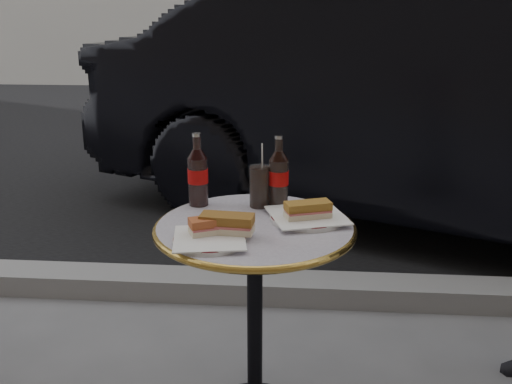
# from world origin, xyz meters

# --- Properties ---
(asphalt_road) EXTENTS (40.00, 8.00, 0.00)m
(asphalt_road) POSITION_xyz_m (0.00, 5.00, 0.00)
(asphalt_road) COLOR black
(asphalt_road) RESTS_ON ground
(curb) EXTENTS (40.00, 0.20, 0.12)m
(curb) POSITION_xyz_m (0.00, 0.90, 0.05)
(curb) COLOR gray
(curb) RESTS_ON ground
(bistro_table) EXTENTS (0.62, 0.62, 0.73)m
(bistro_table) POSITION_xyz_m (0.00, 0.00, 0.37)
(bistro_table) COLOR #BAB2C4
(bistro_table) RESTS_ON ground
(plate_left) EXTENTS (0.21, 0.21, 0.01)m
(plate_left) POSITION_xyz_m (-0.12, -0.15, 0.74)
(plate_left) COLOR silver
(plate_left) RESTS_ON bistro_table
(plate_right) EXTENTS (0.26, 0.26, 0.01)m
(plate_right) POSITION_xyz_m (0.16, 0.05, 0.74)
(plate_right) COLOR silver
(plate_right) RESTS_ON bistro_table
(sandwich_left_a) EXTENTS (0.15, 0.11, 0.05)m
(sandwich_left_a) POSITION_xyz_m (-0.11, -0.12, 0.77)
(sandwich_left_a) COLOR #AD532C
(sandwich_left_a) RESTS_ON plate_left
(sandwich_left_b) EXTENTS (0.16, 0.09, 0.05)m
(sandwich_left_b) POSITION_xyz_m (-0.07, -0.11, 0.77)
(sandwich_left_b) COLOR brown
(sandwich_left_b) RESTS_ON plate_left
(sandwich_right) EXTENTS (0.15, 0.11, 0.05)m
(sandwich_right) POSITION_xyz_m (0.16, 0.03, 0.77)
(sandwich_right) COLOR olive
(sandwich_right) RESTS_ON plate_right
(cola_bottle_left) EXTENTS (0.09, 0.09, 0.25)m
(cola_bottle_left) POSITION_xyz_m (-0.20, 0.17, 0.86)
(cola_bottle_left) COLOR black
(cola_bottle_left) RESTS_ON bistro_table
(cola_bottle_right) EXTENTS (0.08, 0.08, 0.24)m
(cola_bottle_right) POSITION_xyz_m (0.06, 0.17, 0.85)
(cola_bottle_right) COLOR black
(cola_bottle_right) RESTS_ON bistro_table
(cola_glass) EXTENTS (0.07, 0.07, 0.14)m
(cola_glass) POSITION_xyz_m (0.00, 0.17, 0.80)
(cola_glass) COLOR black
(cola_glass) RESTS_ON bistro_table
(parked_car) EXTENTS (3.43, 5.09, 1.58)m
(parked_car) POSITION_xyz_m (1.12, 2.07, 0.79)
(parked_car) COLOR black
(parked_car) RESTS_ON ground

